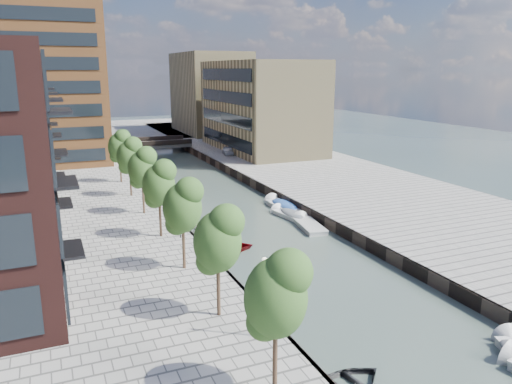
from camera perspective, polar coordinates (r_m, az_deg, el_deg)
water at (r=56.15m, az=-5.58°, el=-0.33°), size 300.00×300.00×0.00m
quay_right at (r=62.53m, az=8.53°, el=1.52°), size 20.00×140.00×1.00m
quay_wall_left at (r=54.59m, az=-11.70°, el=-0.43°), size 0.25×140.00×1.00m
quay_wall_right at (r=58.08m, az=0.16°, el=0.72°), size 0.25×140.00×1.00m
far_closure at (r=113.94m, az=-14.78°, el=6.73°), size 80.00×40.00×1.00m
tower at (r=77.06m, az=-24.42°, el=14.37°), size 18.00×18.00×30.00m
tan_block_near at (r=80.88m, az=0.50°, el=9.81°), size 12.00×25.00×14.00m
tan_block_far at (r=105.15m, az=-5.26°, el=11.22°), size 12.00×20.00×16.00m
bridge at (r=86.43m, az=-12.03°, el=5.36°), size 13.00×6.00×1.30m
tree_0 at (r=19.61m, az=2.27°, el=-11.41°), size 2.50×2.50×5.95m
tree_1 at (r=25.65m, az=-4.43°, el=-5.23°), size 2.50×2.50×5.95m
tree_2 at (r=32.08m, az=-8.43°, el=-1.43°), size 2.50×2.50×5.95m
tree_3 at (r=38.71m, az=-11.07°, el=1.10°), size 2.50×2.50×5.95m
tree_4 at (r=45.45m, az=-12.94°, el=2.88°), size 2.50×2.50×5.95m
tree_5 at (r=52.26m, az=-14.32°, el=4.19°), size 2.50×2.50×5.95m
tree_6 at (r=59.11m, az=-15.39°, el=5.20°), size 2.50×2.50×5.95m
lamp_0 at (r=24.15m, az=0.96°, el=-11.03°), size 0.24×0.24×4.12m
lamp_1 at (r=38.47m, az=-8.74°, el=-1.64°), size 0.24×0.24×4.12m
lamp_2 at (r=53.75m, az=-13.01°, el=2.58°), size 0.24×0.24×4.12m
sloop_1 at (r=40.09m, az=-5.18°, el=-6.16°), size 4.99×3.60×1.02m
sloop_2 at (r=38.96m, az=-3.83°, el=-6.74°), size 5.44×4.42×0.99m
sloop_3 at (r=43.79m, az=-7.54°, el=-4.48°), size 4.12×2.96×0.85m
sloop_4 at (r=62.55m, az=-12.26°, el=0.89°), size 4.99×3.72×0.99m
motorboat_2 at (r=44.99m, az=5.88°, el=-3.80°), size 2.43×5.14×1.65m
motorboat_3 at (r=50.67m, az=2.99°, el=-1.58°), size 2.01×5.52×1.83m
motorboat_4 at (r=47.74m, az=3.81°, el=-2.60°), size 2.32×4.85×1.55m
car at (r=76.52m, az=-3.21°, el=4.75°), size 2.15×3.87×1.25m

